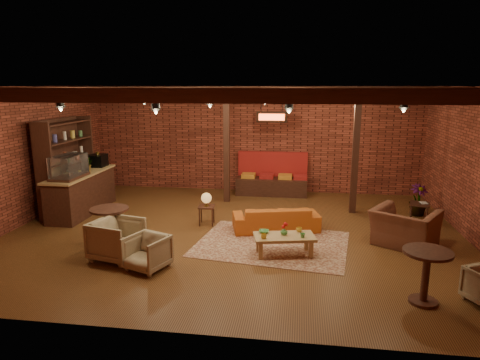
# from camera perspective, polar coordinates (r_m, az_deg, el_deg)

# --- Properties ---
(floor) EXTENTS (10.00, 10.00, 0.00)m
(floor) POSITION_cam_1_polar(r_m,az_deg,el_deg) (9.62, -0.83, -7.05)
(floor) COLOR #361F0D
(floor) RESTS_ON ground
(ceiling) EXTENTS (10.00, 8.00, 0.02)m
(ceiling) POSITION_cam_1_polar(r_m,az_deg,el_deg) (9.06, -0.90, 12.37)
(ceiling) COLOR black
(ceiling) RESTS_ON wall_back
(wall_back) EXTENTS (10.00, 0.02, 3.20)m
(wall_back) POSITION_cam_1_polar(r_m,az_deg,el_deg) (13.13, 1.84, 5.44)
(wall_back) COLOR maroon
(wall_back) RESTS_ON ground
(wall_front) EXTENTS (10.00, 0.02, 3.20)m
(wall_front) POSITION_cam_1_polar(r_m,az_deg,el_deg) (5.40, -7.46, -5.14)
(wall_front) COLOR maroon
(wall_front) RESTS_ON ground
(wall_left) EXTENTS (0.02, 8.00, 3.20)m
(wall_left) POSITION_cam_1_polar(r_m,az_deg,el_deg) (11.13, -27.25, 2.74)
(wall_left) COLOR maroon
(wall_left) RESTS_ON ground
(ceiling_beams) EXTENTS (9.80, 6.40, 0.22)m
(ceiling_beams) POSITION_cam_1_polar(r_m,az_deg,el_deg) (9.06, -0.90, 11.61)
(ceiling_beams) COLOR black
(ceiling_beams) RESTS_ON ceiling
(ceiling_pipe) EXTENTS (9.60, 0.12, 0.12)m
(ceiling_pipe) POSITION_cam_1_polar(r_m,az_deg,el_deg) (10.65, 0.46, 10.52)
(ceiling_pipe) COLOR black
(ceiling_pipe) RESTS_ON ceiling
(post_left) EXTENTS (0.16, 0.16, 3.20)m
(post_left) POSITION_cam_1_polar(r_m,az_deg,el_deg) (11.84, -1.80, 4.65)
(post_left) COLOR black
(post_left) RESTS_ON ground
(post_right) EXTENTS (0.16, 0.16, 3.20)m
(post_right) POSITION_cam_1_polar(r_m,az_deg,el_deg) (11.16, 15.16, 3.73)
(post_right) COLOR black
(post_right) RESTS_ON ground
(service_counter) EXTENTS (0.80, 2.50, 1.60)m
(service_counter) POSITION_cam_1_polar(r_m,az_deg,el_deg) (11.63, -20.42, -0.29)
(service_counter) COLOR black
(service_counter) RESTS_ON ground
(plant_counter) EXTENTS (0.35, 0.39, 0.30)m
(plant_counter) POSITION_cam_1_polar(r_m,az_deg,el_deg) (11.68, -19.69, 1.92)
(plant_counter) COLOR #337F33
(plant_counter) RESTS_ON service_counter
(shelving_hutch) EXTENTS (0.52, 2.00, 2.40)m
(shelving_hutch) POSITION_cam_1_polar(r_m,az_deg,el_deg) (11.84, -22.05, 1.76)
(shelving_hutch) COLOR black
(shelving_hutch) RESTS_ON ground
(banquette) EXTENTS (2.10, 0.70, 1.00)m
(banquette) POSITION_cam_1_polar(r_m,az_deg,el_deg) (12.82, 4.25, 0.25)
(banquette) COLOR maroon
(banquette) RESTS_ON ground
(service_sign) EXTENTS (0.86, 0.06, 0.30)m
(service_sign) POSITION_cam_1_polar(r_m,az_deg,el_deg) (12.11, 4.25, 8.37)
(service_sign) COLOR #E54516
(service_sign) RESTS_ON ceiling
(ceiling_spotlights) EXTENTS (6.40, 4.40, 0.28)m
(ceiling_spotlights) POSITION_cam_1_polar(r_m,az_deg,el_deg) (9.07, -0.89, 10.22)
(ceiling_spotlights) COLOR black
(ceiling_spotlights) RESTS_ON ceiling
(rug) EXTENTS (3.33, 2.73, 0.01)m
(rug) POSITION_cam_1_polar(r_m,az_deg,el_deg) (9.00, 4.28, -8.47)
(rug) COLOR maroon
(rug) RESTS_ON floor
(sofa) EXTENTS (2.04, 1.18, 0.56)m
(sofa) POSITION_cam_1_polar(r_m,az_deg,el_deg) (9.74, 4.81, -5.12)
(sofa) COLOR #AA4C17
(sofa) RESTS_ON floor
(coffee_table) EXTENTS (1.25, 0.81, 0.65)m
(coffee_table) POSITION_cam_1_polar(r_m,az_deg,el_deg) (8.36, 5.84, -7.64)
(coffee_table) COLOR #9F7D4A
(coffee_table) RESTS_ON floor
(side_table_lamp) EXTENTS (0.40, 0.40, 0.77)m
(side_table_lamp) POSITION_cam_1_polar(r_m,az_deg,el_deg) (10.03, -4.50, -2.74)
(side_table_lamp) COLOR black
(side_table_lamp) RESTS_ON floor
(round_table_left) EXTENTS (0.77, 0.77, 0.80)m
(round_table_left) POSITION_cam_1_polar(r_m,az_deg,el_deg) (9.10, -16.95, -5.19)
(round_table_left) COLOR black
(round_table_left) RESTS_ON floor
(armchair_a) EXTENTS (0.94, 0.98, 0.85)m
(armchair_a) POSITION_cam_1_polar(r_m,az_deg,el_deg) (8.45, -16.13, -7.36)
(armchair_a) COLOR #B4AC8B
(armchair_a) RESTS_ON floor
(armchair_b) EXTENTS (0.85, 0.82, 0.68)m
(armchair_b) POSITION_cam_1_polar(r_m,az_deg,el_deg) (7.89, -12.31, -9.22)
(armchair_b) COLOR #B4AC8B
(armchair_b) RESTS_ON floor
(armchair_right) EXTENTS (1.42, 1.29, 1.04)m
(armchair_right) POSITION_cam_1_polar(r_m,az_deg,el_deg) (9.34, 21.16, -5.19)
(armchair_right) COLOR brown
(armchair_right) RESTS_ON floor
(side_table_book) EXTENTS (0.55, 0.55, 0.51)m
(side_table_book) POSITION_cam_1_polar(r_m,az_deg,el_deg) (11.02, 22.85, -3.04)
(side_table_book) COLOR black
(side_table_book) RESTS_ON floor
(round_table_right) EXTENTS (0.72, 0.72, 0.84)m
(round_table_right) POSITION_cam_1_polar(r_m,az_deg,el_deg) (7.08, 23.59, -10.73)
(round_table_right) COLOR black
(round_table_right) RESTS_ON floor
(plant_tall) EXTENTS (1.71, 1.71, 2.38)m
(plant_tall) POSITION_cam_1_polar(r_m,az_deg,el_deg) (11.50, 22.99, 1.35)
(plant_tall) COLOR #4C7F4C
(plant_tall) RESTS_ON floor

